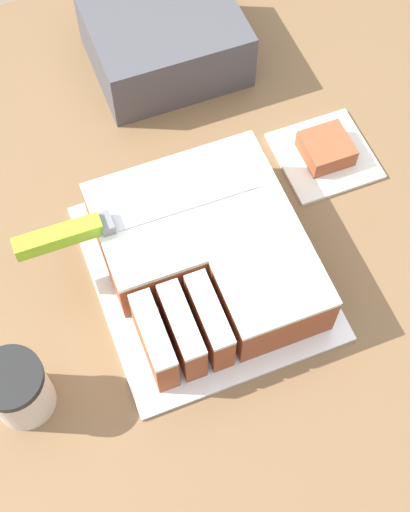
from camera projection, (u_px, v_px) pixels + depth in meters
name	position (u px, v px, depth m)	size (l,w,h in m)	color
ground_plane	(195.00, 431.00, 1.77)	(8.00, 8.00, 0.00)	#7F705B
countertop	(192.00, 369.00, 1.36)	(1.40, 1.10, 0.93)	brown
cake_board	(205.00, 271.00, 0.94)	(0.28, 0.32, 0.01)	white
cake	(207.00, 252.00, 0.90)	(0.24, 0.27, 0.08)	#994C2D
knife	(90.00, 228.00, 0.87)	(0.32, 0.03, 0.02)	silver
coffee_cup	(18.00, 389.00, 0.82)	(0.08, 0.08, 0.09)	beige
paper_napkin	(324.00, 156.00, 1.03)	(0.13, 0.13, 0.01)	white
brownie	(326.00, 148.00, 1.01)	(0.07, 0.07, 0.03)	#994C2D
storage_box	(165.00, 40.00, 1.08)	(0.22, 0.19, 0.10)	#47474C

